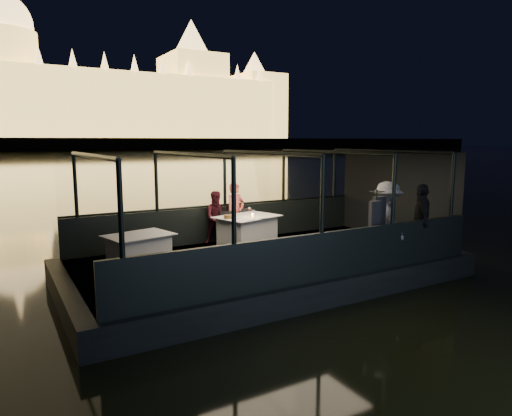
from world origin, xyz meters
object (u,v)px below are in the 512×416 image
person_man_maroon (217,214)px  wine_bottle (233,214)px  dining_table_central (247,232)px  chair_port_left (231,227)px  chair_port_right (249,225)px  coat_stand (376,223)px  person_woman_coral (236,212)px  passenger_dark (421,219)px  passenger_stripe (387,221)px  dining_table_aft (139,249)px

person_man_maroon → wine_bottle: person_man_maroon is taller
dining_table_central → person_man_maroon: bearing=122.7°
chair_port_left → person_man_maroon: size_ratio=0.61×
chair_port_right → wine_bottle: 1.32m
coat_stand → person_woman_coral: coat_stand is taller
person_woman_coral → wine_bottle: (-0.66, -1.13, 0.17)m
person_man_maroon → wine_bottle: 1.15m
person_woman_coral → passenger_dark: (2.81, -3.46, 0.10)m
dining_table_central → passenger_dark: bearing=-43.7°
chair_port_right → person_man_maroon: size_ratio=0.64×
chair_port_right → coat_stand: size_ratio=0.53×
chair_port_right → passenger_stripe: 3.48m
wine_bottle → dining_table_central: bearing=34.1°
chair_port_left → wine_bottle: bearing=-92.4°
dining_table_aft → person_man_maroon: bearing=26.7°
coat_stand → passenger_stripe: size_ratio=0.93×
dining_table_aft → person_man_maroon: (2.30, 1.16, 0.36)m
chair_port_left → person_woman_coral: size_ratio=0.54×
dining_table_central → chair_port_right: 0.54m
chair_port_right → person_woman_coral: person_woman_coral is taller
coat_stand → dining_table_aft: bearing=151.1°
chair_port_left → person_woman_coral: 0.49m
dining_table_aft → person_woman_coral: (2.82, 1.16, 0.36)m
dining_table_aft → person_man_maroon: size_ratio=0.97×
chair_port_right → wine_bottle: size_ratio=2.90×
dining_table_central → chair_port_left: (-0.22, 0.45, 0.06)m
chair_port_left → passenger_stripe: passenger_stripe is taller
person_woman_coral → person_man_maroon: bearing=165.7°
person_man_maroon → chair_port_right: bearing=-5.5°
coat_stand → person_man_maroon: size_ratio=1.20×
passenger_dark → dining_table_central: bearing=-94.5°
coat_stand → chair_port_right: bearing=110.1°
coat_stand → passenger_dark: bearing=1.3°
dining_table_aft → wine_bottle: (2.17, 0.03, 0.53)m
chair_port_left → passenger_stripe: (2.25, -2.99, 0.40)m
dining_table_aft → chair_port_left: bearing=19.2°
chair_port_right → person_woman_coral: 0.47m
dining_table_aft → coat_stand: size_ratio=0.81×
chair_port_left → person_man_maroon: 0.47m
coat_stand → person_woman_coral: bearing=112.1°
person_woman_coral → wine_bottle: bearing=-134.5°
person_woman_coral → passenger_dark: 4.46m
chair_port_right → passenger_dark: size_ratio=0.51×
passenger_dark → chair_port_right: bearing=-101.9°
person_man_maroon → passenger_stripe: passenger_stripe is taller
dining_table_central → wine_bottle: size_ratio=5.00×
person_man_maroon → passenger_dark: size_ratio=0.81×
chair_port_right → dining_table_aft: bearing=-174.6°
dining_table_central → passenger_stripe: (2.03, -2.54, 0.47)m
chair_port_right → dining_table_central: bearing=-133.9°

